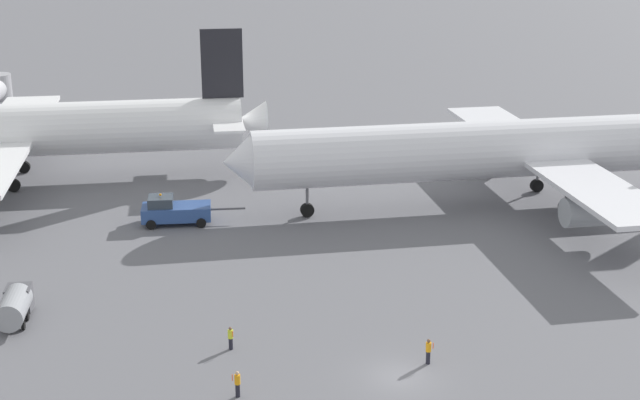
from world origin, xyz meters
The scene contains 7 objects.
ground_plane centered at (0.00, 0.00, 0.00)m, with size 600.00×600.00×0.00m, color slate.
airliner_being_pushed centered at (23.14, 29.06, 5.64)m, with size 57.73×41.94×17.37m.
pushback_tug centered at (-10.44, 32.24, 1.26)m, with size 9.61×3.96×2.95m.
gse_fuel_bowser_stubby centered at (-23.62, 14.36, 1.33)m, with size 2.53×5.11×2.40m.
ground_crew_marshaller_foreground centered at (-10.24, 0.26, 0.90)m, with size 0.50×0.36×1.72m.
ground_crew_wing_walker_right centered at (2.36, 1.09, 0.93)m, with size 0.46×0.36×1.76m.
ground_crew_ramp_agent_by_cones centered at (-9.61, 6.38, 0.85)m, with size 0.36×0.48×1.63m.
Camera 1 is at (-17.95, -47.44, 28.51)m, focal length 50.80 mm.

